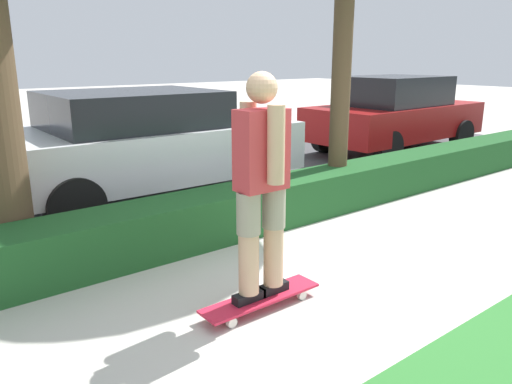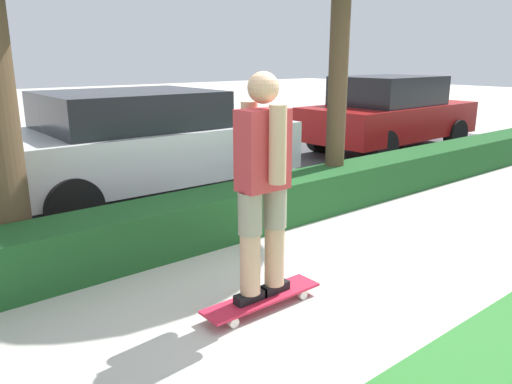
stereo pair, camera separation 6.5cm
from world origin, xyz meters
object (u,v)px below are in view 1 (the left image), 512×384
(skateboard, at_px, (261,298))
(parked_car_rear, at_px, (395,113))
(parked_car_middle, at_px, (141,142))
(skater_person, at_px, (262,183))

(skateboard, distance_m, parked_car_rear, 7.21)
(parked_car_middle, bearing_deg, skater_person, -100.55)
(parked_car_rear, bearing_deg, skater_person, -152.43)
(skater_person, distance_m, parked_car_rear, 7.18)
(parked_car_middle, distance_m, parked_car_rear, 5.57)
(skater_person, bearing_deg, parked_car_rear, 29.12)
(parked_car_middle, bearing_deg, skateboard, -100.55)
(parked_car_middle, xyz_separation_m, parked_car_rear, (5.57, 0.04, 0.01))
(skater_person, xyz_separation_m, parked_car_rear, (6.27, 3.49, -0.22))
(skateboard, distance_m, skater_person, 0.92)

